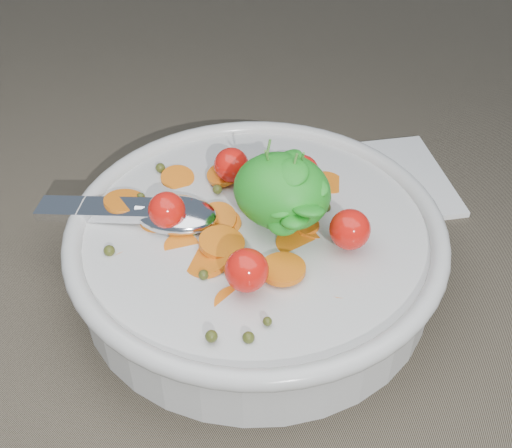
% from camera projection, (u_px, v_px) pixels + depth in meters
% --- Properties ---
extents(ground, '(6.00, 6.00, 0.00)m').
position_uv_depth(ground, '(254.00, 284.00, 0.53)').
color(ground, brown).
rests_on(ground, ground).
extents(bowl, '(0.32, 0.30, 0.13)m').
position_uv_depth(bowl, '(256.00, 246.00, 0.52)').
color(bowl, silver).
rests_on(bowl, ground).
extents(napkin, '(0.20, 0.19, 0.01)m').
position_uv_depth(napkin, '(371.00, 182.00, 0.63)').
color(napkin, white).
rests_on(napkin, ground).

